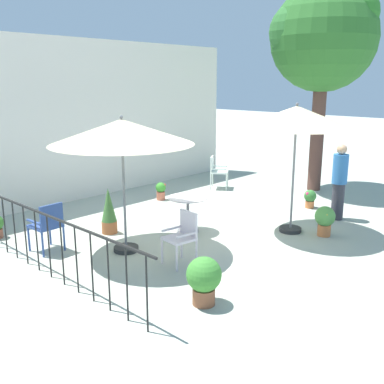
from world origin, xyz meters
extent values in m
plane|color=#A8AD9D|center=(0.00, 0.00, 0.00)|extent=(60.00, 60.00, 0.00)
cube|color=silver|center=(0.00, 3.84, 1.97)|extent=(9.70, 0.30, 3.95)
cube|color=black|center=(-3.37, 0.00, 1.00)|extent=(0.03, 4.88, 0.03)
cylinder|color=black|center=(-3.37, -2.25, 0.50)|extent=(0.02, 0.02, 1.00)
cylinder|color=black|center=(-3.37, -1.88, 0.50)|extent=(0.02, 0.02, 1.00)
cylinder|color=black|center=(-3.37, -1.50, 0.50)|extent=(0.02, 0.02, 1.00)
cylinder|color=black|center=(-3.37, -1.13, 0.50)|extent=(0.02, 0.02, 1.00)
cylinder|color=black|center=(-3.37, -0.75, 0.50)|extent=(0.02, 0.02, 1.00)
cylinder|color=black|center=(-3.37, -0.38, 0.50)|extent=(0.02, 0.02, 1.00)
cylinder|color=black|center=(-3.37, 0.00, 0.50)|extent=(0.02, 0.02, 1.00)
cylinder|color=black|center=(-3.37, 0.38, 0.50)|extent=(0.02, 0.02, 1.00)
cylinder|color=black|center=(-3.37, 0.75, 0.50)|extent=(0.02, 0.02, 1.00)
cylinder|color=black|center=(-3.37, 1.13, 0.50)|extent=(0.02, 0.02, 1.00)
cylinder|color=black|center=(-3.37, 1.50, 0.50)|extent=(0.02, 0.02, 1.00)
cylinder|color=brown|center=(4.59, -0.11, 1.52)|extent=(0.36, 0.36, 3.05)
sphere|color=#2D6828|center=(4.59, -0.11, 4.00)|extent=(2.73, 2.73, 2.73)
sphere|color=#2E652A|center=(5.27, 0.16, 3.73)|extent=(1.64, 1.64, 1.64)
sphere|color=#306D2E|center=(4.04, 0.30, 4.14)|extent=(1.50, 1.50, 1.50)
sphere|color=#2A7025|center=(4.72, -0.73, 4.55)|extent=(1.37, 1.37, 1.37)
cylinder|color=#2D2D2D|center=(-1.89, 0.03, 0.04)|extent=(0.44, 0.44, 0.08)
cylinder|color=slate|center=(-1.89, 0.03, 1.16)|extent=(0.04, 0.04, 2.33)
cone|color=beige|center=(-1.89, 0.03, 2.12)|extent=(2.44, 2.44, 0.42)
sphere|color=slate|center=(-1.89, 0.03, 2.36)|extent=(0.06, 0.06, 0.06)
cylinder|color=#2D2D2D|center=(1.04, -1.53, 0.04)|extent=(0.44, 0.44, 0.08)
cylinder|color=slate|center=(1.04, -1.53, 1.24)|extent=(0.04, 0.04, 2.49)
cone|color=beige|center=(1.04, -1.53, 2.28)|extent=(2.16, 2.16, 0.41)
sphere|color=slate|center=(1.04, -1.53, 2.52)|extent=(0.06, 0.06, 0.06)
cylinder|color=white|center=(-0.37, -0.04, 0.70)|extent=(0.78, 0.78, 0.02)
cylinder|color=slate|center=(-0.37, -0.04, 0.34)|extent=(0.06, 0.06, 0.69)
cylinder|color=slate|center=(-0.37, -0.04, 0.01)|extent=(0.43, 0.43, 0.03)
cube|color=white|center=(2.90, 1.89, 0.47)|extent=(0.68, 0.67, 0.04)
cube|color=white|center=(2.77, 2.06, 0.69)|extent=(0.41, 0.30, 0.40)
cube|color=white|center=(2.71, 1.76, 0.59)|extent=(0.27, 0.37, 0.03)
cube|color=white|center=(3.08, 2.02, 0.59)|extent=(0.27, 0.37, 0.03)
cylinder|color=white|center=(2.83, 1.58, 0.23)|extent=(0.04, 0.04, 0.45)
cylinder|color=white|center=(3.21, 1.84, 0.23)|extent=(0.04, 0.04, 0.45)
cylinder|color=white|center=(2.58, 1.93, 0.23)|extent=(0.04, 0.04, 0.45)
cylinder|color=white|center=(2.96, 2.20, 0.23)|extent=(0.04, 0.04, 0.45)
cube|color=#2F4A8F|center=(-2.85, 1.06, 0.47)|extent=(0.48, 0.50, 0.04)
cube|color=#2F4A8F|center=(-2.84, 0.84, 0.69)|extent=(0.44, 0.06, 0.41)
cube|color=#2F4A8F|center=(-2.64, 1.07, 0.59)|extent=(0.06, 0.43, 0.03)
cube|color=#2F4A8F|center=(-3.06, 1.05, 0.59)|extent=(0.06, 0.43, 0.03)
cylinder|color=#2F4A8F|center=(-2.65, 1.29, 0.22)|extent=(0.04, 0.04, 0.45)
cylinder|color=#2F4A8F|center=(-3.07, 1.27, 0.22)|extent=(0.04, 0.04, 0.45)
cylinder|color=#2F4A8F|center=(-2.63, 0.85, 0.22)|extent=(0.04, 0.04, 0.45)
cylinder|color=#2F4A8F|center=(-3.05, 0.82, 0.22)|extent=(0.04, 0.04, 0.45)
cube|color=silver|center=(-1.66, -1.08, 0.45)|extent=(0.49, 0.48, 0.04)
cube|color=silver|center=(-1.46, -1.11, 0.67)|extent=(0.09, 0.41, 0.41)
cube|color=silver|center=(-1.64, -0.89, 0.57)|extent=(0.40, 0.09, 0.03)
cube|color=silver|center=(-1.69, -1.28, 0.57)|extent=(0.40, 0.09, 0.03)
cylinder|color=silver|center=(-1.84, -0.86, 0.21)|extent=(0.04, 0.04, 0.43)
cylinder|color=silver|center=(-1.89, -1.25, 0.21)|extent=(0.04, 0.04, 0.43)
cylinder|color=silver|center=(-1.44, -0.91, 0.21)|extent=(0.04, 0.04, 0.43)
cylinder|color=silver|center=(-1.49, -1.30, 0.21)|extent=(0.04, 0.04, 0.43)
sphere|color=gold|center=(-3.11, 2.29, 0.29)|extent=(0.08, 0.08, 0.08)
cylinder|color=#C1654A|center=(0.92, 2.16, 0.11)|extent=(0.22, 0.22, 0.21)
cylinder|color=#382819|center=(0.92, 2.16, 0.20)|extent=(0.19, 0.19, 0.02)
sphere|color=#388D2B|center=(0.92, 2.16, 0.32)|extent=(0.26, 0.26, 0.26)
sphere|color=#E14534|center=(0.93, 2.25, 0.29)|extent=(0.05, 0.05, 0.05)
sphere|color=#E14534|center=(1.00, 2.11, 0.38)|extent=(0.07, 0.07, 0.07)
cylinder|color=#A75B32|center=(-1.50, 1.03, 0.12)|extent=(0.31, 0.31, 0.25)
cylinder|color=#382819|center=(-1.50, 1.03, 0.24)|extent=(0.27, 0.27, 0.02)
cone|color=#417036|center=(-1.50, 1.03, 0.58)|extent=(0.30, 0.30, 0.67)
cylinder|color=#CE7340|center=(1.27, -2.14, 0.11)|extent=(0.25, 0.25, 0.23)
cylinder|color=#382819|center=(1.27, -2.14, 0.22)|extent=(0.22, 0.22, 0.02)
sphere|color=#549A47|center=(1.27, -2.14, 0.39)|extent=(0.39, 0.39, 0.39)
sphere|color=gold|center=(1.17, -2.22, 0.46)|extent=(0.10, 0.10, 0.10)
sphere|color=gold|center=(1.21, -2.23, 0.46)|extent=(0.11, 0.11, 0.11)
sphere|color=gold|center=(1.26, -2.00, 0.36)|extent=(0.10, 0.10, 0.10)
cylinder|color=brown|center=(-2.39, -2.28, 0.11)|extent=(0.31, 0.31, 0.23)
cylinder|color=#382819|center=(-2.39, -2.28, 0.22)|extent=(0.27, 0.27, 0.02)
sphere|color=#408C33|center=(-2.39, -2.28, 0.43)|extent=(0.48, 0.48, 0.48)
cylinder|color=#CD713F|center=(2.86, -0.95, 0.08)|extent=(0.21, 0.21, 0.17)
cylinder|color=#382819|center=(2.86, -0.95, 0.16)|extent=(0.18, 0.18, 0.02)
sphere|color=#316E30|center=(2.86, -0.95, 0.29)|extent=(0.29, 0.29, 0.29)
sphere|color=#D42E5D|center=(2.76, -1.00, 0.30)|extent=(0.06, 0.06, 0.06)
sphere|color=#D42E5D|center=(2.76, -0.93, 0.36)|extent=(0.08, 0.08, 0.08)
cylinder|color=#33333D|center=(2.47, -1.82, 0.40)|extent=(0.26, 0.26, 0.80)
cylinder|color=#2F6CB3|center=(2.47, -1.82, 1.11)|extent=(0.45, 0.45, 0.63)
sphere|color=tan|center=(2.47, -1.82, 1.54)|extent=(0.22, 0.22, 0.22)
camera|label=1|loc=(-6.53, -5.97, 2.96)|focal=41.98mm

